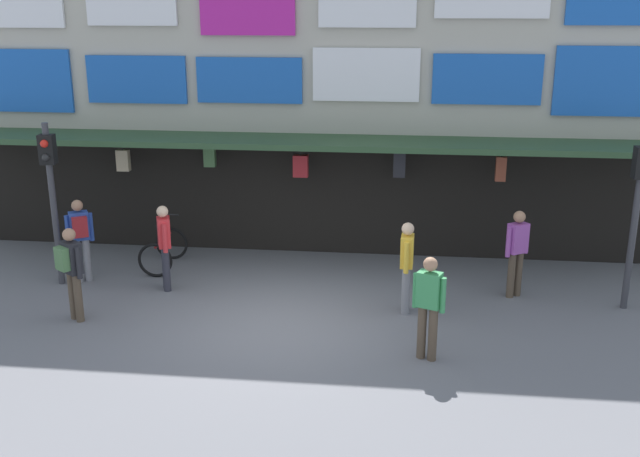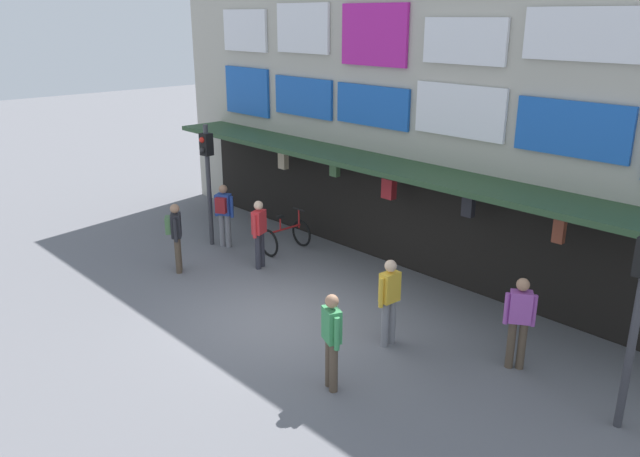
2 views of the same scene
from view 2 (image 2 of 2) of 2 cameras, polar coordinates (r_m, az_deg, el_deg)
name	(u,v)px [view 2 (image 2 of 2)]	position (r m, az deg, el deg)	size (l,w,h in m)	color
ground_plane	(279,319)	(12.85, -3.69, -8.16)	(80.00, 80.00, 0.00)	slate
shopfront	(430,100)	(14.88, 9.95, 11.36)	(18.00, 2.60, 8.00)	#B2AD9E
traffic_light_near	(207,166)	(16.47, -10.16, 5.59)	(0.31, 0.34, 3.20)	#38383D
bicycle_parked	(286,237)	(16.24, -3.13, -0.74)	(0.73, 1.16, 1.05)	black
pedestrian_in_purple	(389,298)	(11.55, 6.30, -6.24)	(0.24, 0.53, 1.68)	gray
pedestrian_in_yellow	(332,337)	(10.18, 1.06, -9.76)	(0.50, 0.34, 1.68)	brown
pedestrian_in_white	(259,230)	(15.05, -5.52, -0.17)	(0.34, 0.50, 1.68)	#2D2D38
pedestrian_in_black	(175,233)	(15.11, -12.95, -0.36)	(0.48, 0.47, 1.68)	brown
pedestrian_in_red	(519,318)	(11.27, 17.59, -7.76)	(0.45, 0.39, 1.68)	brown
pedestrian_in_blue	(224,211)	(16.52, -8.71, 1.56)	(0.48, 0.46, 1.68)	gray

